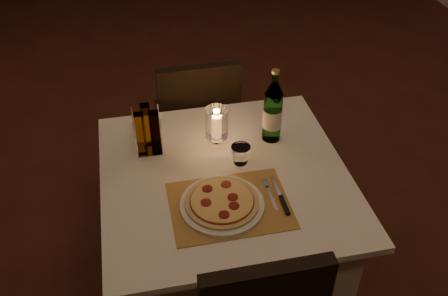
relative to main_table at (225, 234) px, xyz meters
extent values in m
cube|color=#471E17|center=(0.23, 0.61, -0.38)|extent=(8.00, 10.00, 0.02)
cube|color=white|center=(0.00, 0.00, -0.02)|extent=(0.88, 0.88, 0.71)
cube|color=white|center=(0.00, 0.00, 0.35)|extent=(1.00, 1.00, 0.03)
cube|color=black|center=(0.00, 0.80, 0.09)|extent=(0.42, 0.42, 0.05)
cube|color=black|center=(0.00, 0.62, 0.32)|extent=(0.42, 0.05, 0.42)
cylinder|color=black|center=(0.17, 0.97, -0.15)|extent=(0.03, 0.03, 0.44)
cylinder|color=black|center=(-0.17, 0.97, -0.15)|extent=(0.03, 0.03, 0.44)
cylinder|color=black|center=(0.17, 0.63, -0.15)|extent=(0.03, 0.03, 0.44)
cylinder|color=black|center=(-0.17, 0.63, -0.15)|extent=(0.03, 0.03, 0.44)
cube|color=#B1803D|center=(-0.02, -0.18, 0.37)|extent=(0.45, 0.34, 0.00)
cylinder|color=white|center=(-0.05, -0.18, 0.38)|extent=(0.32, 0.32, 0.01)
cylinder|color=#D8B77F|center=(-0.05, -0.18, 0.39)|extent=(0.28, 0.28, 0.01)
cylinder|color=maroon|center=(-0.05, -0.18, 0.40)|extent=(0.24, 0.24, 0.00)
cylinder|color=#EACC7F|center=(-0.05, -0.18, 0.40)|extent=(0.24, 0.24, 0.00)
cylinder|color=maroon|center=(-0.01, -0.18, 0.40)|extent=(0.04, 0.04, 0.00)
cylinder|color=maroon|center=(-0.02, -0.10, 0.40)|extent=(0.04, 0.04, 0.00)
cylinder|color=maroon|center=(-0.09, -0.11, 0.40)|extent=(0.04, 0.04, 0.00)
cylinder|color=maroon|center=(-0.11, -0.18, 0.40)|extent=(0.04, 0.04, 0.00)
cylinder|color=maroon|center=(-0.06, -0.26, 0.40)|extent=(0.04, 0.04, 0.00)
cylinder|color=maroon|center=(-0.01, -0.22, 0.40)|extent=(0.04, 0.04, 0.00)
cube|color=silver|center=(0.14, -0.18, 0.37)|extent=(0.01, 0.14, 0.00)
cube|color=silver|center=(0.14, -0.09, 0.37)|extent=(0.02, 0.05, 0.00)
cube|color=black|center=(0.18, -0.23, 0.38)|extent=(0.02, 0.10, 0.01)
cube|color=silver|center=(0.18, -0.12, 0.37)|extent=(0.01, 0.12, 0.00)
cylinder|color=#62AC5D|center=(0.25, 0.19, 0.48)|extent=(0.08, 0.08, 0.23)
cylinder|color=#62AC5D|center=(0.25, 0.19, 0.67)|extent=(0.03, 0.03, 0.04)
cylinder|color=gold|center=(0.25, 0.19, 0.70)|extent=(0.03, 0.03, 0.01)
cylinder|color=silver|center=(0.25, 0.19, 0.48)|extent=(0.08, 0.08, 0.09)
cylinder|color=white|center=(0.01, 0.20, 0.37)|extent=(0.09, 0.09, 0.01)
cylinder|color=white|center=(0.01, 0.20, 0.39)|extent=(0.02, 0.02, 0.04)
cylinder|color=white|center=(0.01, 0.20, 0.48)|extent=(0.10, 0.10, 0.14)
cylinder|color=white|center=(0.01, 0.20, 0.47)|extent=(0.03, 0.03, 0.10)
ellipsoid|color=orange|center=(0.01, 0.20, 0.53)|extent=(0.02, 0.02, 0.03)
cube|color=white|center=(-0.29, 0.23, 0.37)|extent=(0.12, 0.12, 0.01)
cylinder|color=white|center=(-0.34, 0.18, 0.46)|extent=(0.01, 0.01, 0.18)
cylinder|color=white|center=(-0.23, 0.18, 0.46)|extent=(0.01, 0.01, 0.18)
cylinder|color=white|center=(-0.34, 0.29, 0.46)|extent=(0.01, 0.01, 0.18)
cylinder|color=white|center=(-0.23, 0.29, 0.46)|extent=(0.01, 0.01, 0.18)
cube|color=#BF8C33|center=(-0.32, 0.20, 0.47)|extent=(0.04, 0.04, 0.20)
cube|color=#3F1E14|center=(-0.26, 0.20, 0.47)|extent=(0.04, 0.04, 0.20)
cube|color=#BF8C33|center=(-0.29, 0.26, 0.47)|extent=(0.04, 0.04, 0.20)
camera|label=1|loc=(-0.32, -1.49, 1.71)|focal=40.00mm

